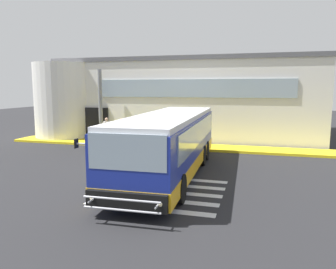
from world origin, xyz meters
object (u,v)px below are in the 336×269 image
(entry_support_column, at_px, (100,105))
(bus_main_foreground, at_px, (170,145))
(passenger_near_column, at_px, (107,128))
(passenger_by_doorway, at_px, (122,129))
(passenger_at_curb_edge, at_px, (133,130))

(entry_support_column, relative_size, bus_main_foreground, 0.44)
(passenger_near_column, xyz_separation_m, passenger_by_doorway, (1.14, -0.05, -0.03))
(bus_main_foreground, distance_m, passenger_near_column, 9.04)
(passenger_by_doorway, xyz_separation_m, passenger_at_curb_edge, (0.87, -0.14, 0.00))
(entry_support_column, height_order, passenger_by_doorway, entry_support_column)
(passenger_at_curb_edge, bearing_deg, entry_support_column, 162.49)
(bus_main_foreground, bearing_deg, passenger_by_doorway, 128.32)
(entry_support_column, xyz_separation_m, passenger_by_doorway, (1.92, -0.75, -1.54))
(bus_main_foreground, xyz_separation_m, passenger_at_curb_edge, (-4.24, 6.34, -0.25))
(entry_support_column, distance_m, passenger_near_column, 1.83)
(passenger_near_column, distance_m, passenger_at_curb_edge, 2.03)
(entry_support_column, xyz_separation_m, passenger_at_curb_edge, (2.79, -0.88, -1.54))
(passenger_by_doorway, bearing_deg, passenger_near_column, 177.38)
(passenger_at_curb_edge, bearing_deg, passenger_near_column, 174.69)
(entry_support_column, bearing_deg, passenger_by_doorway, -21.24)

